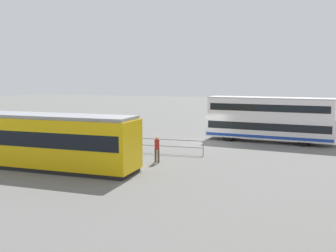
{
  "coord_description": "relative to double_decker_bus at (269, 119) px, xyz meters",
  "views": [
    {
      "loc": [
        -7.7,
        32.6,
        5.57
      ],
      "look_at": [
        2.0,
        4.63,
        1.93
      ],
      "focal_mm": 41.8,
      "sensor_mm": 36.0,
      "label": 1
    }
  ],
  "objects": [
    {
      "name": "ground_plane",
      "position": [
        4.94,
        2.24,
        -1.99
      ],
      "size": [
        160.0,
        160.0,
        0.0
      ],
      "primitive_type": "plane",
      "color": "slate"
    },
    {
      "name": "double_decker_bus",
      "position": [
        0.0,
        0.0,
        0.0
      ],
      "size": [
        11.08,
        3.59,
        3.91
      ],
      "color": "white",
      "rests_on": "ground"
    },
    {
      "name": "tram_yellow",
      "position": [
        12.69,
        14.86,
        -0.24
      ],
      "size": [
        12.89,
        2.74,
        3.37
      ],
      "color": "#E5B70C",
      "rests_on": "ground"
    },
    {
      "name": "pedestrian_near_railing",
      "position": [
        9.63,
        6.6,
        -0.98
      ],
      "size": [
        0.38,
        0.38,
        1.75
      ],
      "color": "#33384C",
      "rests_on": "ground"
    },
    {
      "name": "pedestrian_crossing",
      "position": [
        6.27,
        11.02,
        -0.96
      ],
      "size": [
        0.37,
        0.37,
        1.78
      ],
      "color": "#4C3F2D",
      "rests_on": "ground"
    },
    {
      "name": "pedestrian_railing",
      "position": [
        7.35,
        7.91,
        -1.26
      ],
      "size": [
        6.91,
        0.38,
        1.08
      ],
      "color": "gray",
      "rests_on": "ground"
    },
    {
      "name": "info_sign",
      "position": [
        10.5,
        7.02,
        -0.35
      ],
      "size": [
        1.04,
        0.15,
        2.39
      ],
      "color": "slate",
      "rests_on": "ground"
    }
  ]
}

